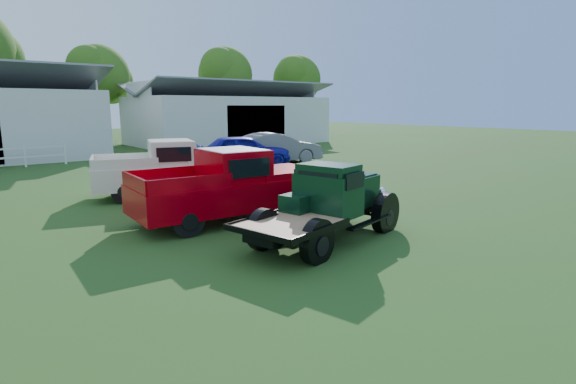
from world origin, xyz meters
TOP-DOWN VIEW (x-y plane):
  - ground at (0.00, 0.00)m, footprint 120.00×120.00m
  - shed_right at (14.00, 27.00)m, footprint 16.80×9.20m
  - tree_c at (5.00, 33.00)m, footprint 5.40×5.40m
  - tree_d at (18.00, 34.00)m, footprint 6.00×6.00m
  - tree_e at (26.00, 32.00)m, footprint 5.70×5.70m
  - vintage_flatbed at (0.38, -0.04)m, footprint 5.05×2.89m
  - red_pickup at (-0.37, 3.15)m, footprint 5.82×2.55m
  - white_pickup at (-0.22, 7.66)m, footprint 5.81×3.66m
  - misc_car_blue at (6.34, 12.78)m, footprint 5.49×3.84m
  - misc_car_grey at (8.58, 12.84)m, footprint 5.56×2.96m

SIDE VIEW (x-z plane):
  - ground at x=0.00m, z-range 0.00..0.00m
  - misc_car_blue at x=6.34m, z-range 0.00..1.74m
  - misc_car_grey at x=8.58m, z-range 0.00..1.74m
  - vintage_flatbed at x=0.38m, z-range 0.00..1.88m
  - white_pickup at x=-0.22m, z-range 0.00..1.99m
  - red_pickup at x=-0.37m, z-range 0.00..2.08m
  - shed_right at x=14.00m, z-range 0.00..5.20m
  - tree_c at x=5.00m, z-range 0.00..9.00m
  - tree_e at x=26.00m, z-range 0.00..9.50m
  - tree_d at x=18.00m, z-range 0.00..10.00m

